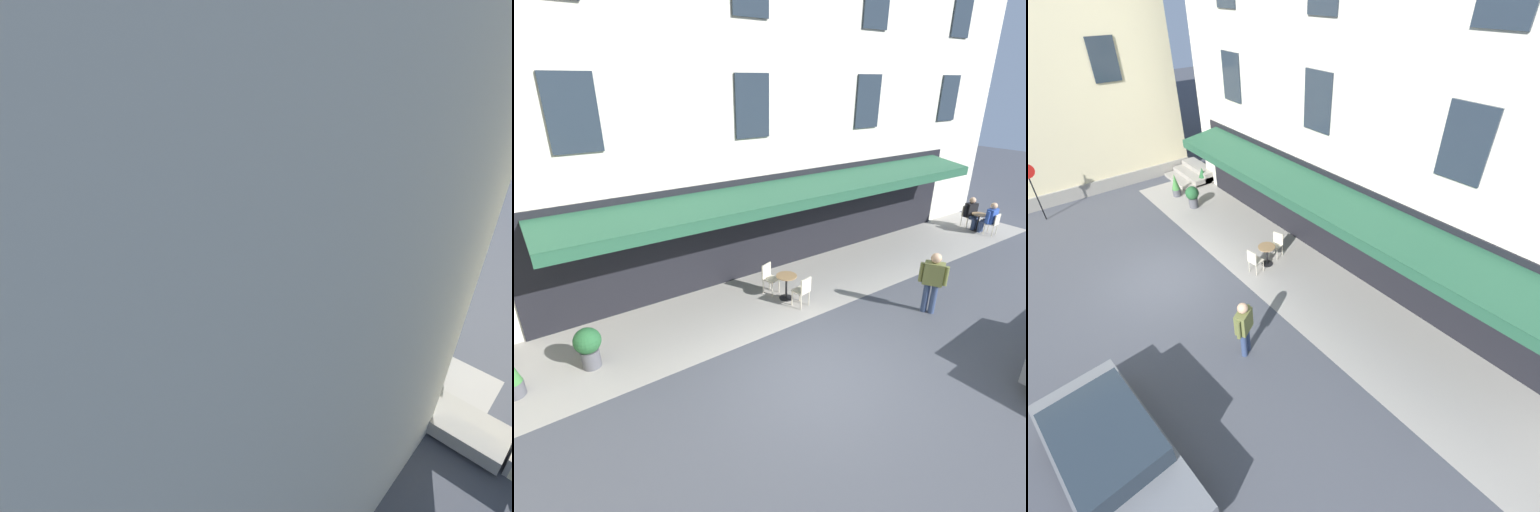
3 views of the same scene
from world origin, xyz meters
The scene contains 13 objects.
ground_plane centered at (0.00, 0.00, 0.00)m, with size 70.00×70.00×0.00m, color #42444C.
sidewalk_cafe_terrace centered at (-3.25, -3.40, 0.00)m, with size 20.50×3.20×0.01m, color gray.
cafe_building_facade centered at (-4.00, -9.49, 7.49)m, with size 20.00×10.70×15.00m.
back_alley_steps centered at (6.60, -4.59, 0.24)m, with size 2.40×1.75×0.60m.
cafe_table_near_entrance centered at (-1.51, -3.03, 0.49)m, with size 0.60×0.60×0.75m.
cafe_chair_cream_by_window centered at (-1.62, -2.41, 0.55)m, with size 0.47×0.47×0.91m.
cafe_chair_cream_facing_street centered at (-1.31, -3.64, 0.55)m, with size 0.51×0.51×0.91m.
walking_pedestrian_in_olive centered at (-4.26, -0.22, 1.03)m, with size 0.51×0.64×1.76m.
no_parking_sign centered at (6.85, 2.25, 1.79)m, with size 0.11×0.59×2.60m.
potted_plant_entrance_right centered at (3.88, -3.07, 0.56)m, with size 0.58×0.58×0.97m.
potted_plant_under_sign centered at (5.68, -4.57, 0.42)m, with size 0.38×0.38×0.85m.
potted_plant_mid_terrace centered at (5.36, -3.00, 0.52)m, with size 0.38×0.38×1.07m.
parked_car_grey centered at (-5.15, 3.48, 0.71)m, with size 4.43×2.13×1.33m.
Camera 3 is at (-10.04, 3.22, 8.04)m, focal length 26.37 mm.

